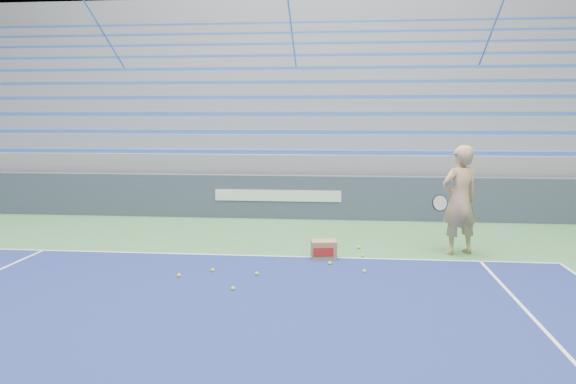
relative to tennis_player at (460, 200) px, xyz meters
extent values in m
cube|color=white|center=(-3.83, -0.59, -1.02)|extent=(10.97, 0.05, 0.00)
cube|color=#374055|center=(-3.83, 3.41, -0.48)|extent=(30.00, 0.30, 1.10)
cube|color=white|center=(-3.83, 3.25, -0.43)|extent=(3.20, 0.02, 0.28)
cube|color=gray|center=(-3.83, 7.96, -0.48)|extent=(30.00, 8.50, 1.10)
cube|color=gray|center=(-3.83, 7.96, 0.32)|extent=(30.00, 8.50, 0.50)
cube|color=#335EB8|center=(-3.83, 4.09, 0.63)|extent=(29.60, 0.42, 0.11)
cube|color=gray|center=(-3.83, 8.39, 0.82)|extent=(30.00, 7.65, 0.50)
cube|color=#335EB8|center=(-3.83, 4.94, 1.13)|extent=(29.60, 0.42, 0.11)
cube|color=gray|center=(-3.83, 8.81, 1.32)|extent=(30.00, 6.80, 0.50)
cube|color=#335EB8|center=(-3.83, 5.79, 1.63)|extent=(29.60, 0.42, 0.11)
cube|color=gray|center=(-3.83, 9.24, 1.82)|extent=(30.00, 5.95, 0.50)
cube|color=#335EB8|center=(-3.83, 6.64, 2.13)|extent=(29.60, 0.42, 0.11)
cube|color=gray|center=(-3.83, 9.66, 2.32)|extent=(30.00, 5.10, 0.50)
cube|color=#335EB8|center=(-3.83, 7.49, 2.63)|extent=(29.60, 0.42, 0.11)
cube|color=gray|center=(-3.83, 10.09, 2.82)|extent=(30.00, 4.25, 0.50)
cube|color=#335EB8|center=(-3.83, 8.34, 3.13)|extent=(29.60, 0.42, 0.11)
cube|color=gray|center=(-3.83, 10.51, 3.32)|extent=(30.00, 3.40, 0.50)
cube|color=#335EB8|center=(-3.83, 9.19, 3.63)|extent=(29.60, 0.42, 0.11)
cube|color=gray|center=(-3.83, 10.94, 3.82)|extent=(30.00, 2.55, 0.50)
cube|color=#335EB8|center=(-3.83, 10.04, 4.13)|extent=(29.60, 0.42, 0.11)
cube|color=gray|center=(-3.83, 11.36, 4.32)|extent=(30.00, 1.70, 0.50)
cube|color=#335EB8|center=(-3.83, 10.89, 4.63)|extent=(29.60, 0.42, 0.11)
cube|color=gray|center=(-3.83, 11.79, 4.82)|extent=(30.00, 0.85, 0.50)
cube|color=#335EB8|center=(-3.83, 11.74, 5.13)|extent=(29.60, 0.42, 0.11)
cube|color=gray|center=(-3.83, 12.51, 2.62)|extent=(31.00, 0.40, 7.30)
cylinder|color=#3462B6|center=(-9.83, 7.96, 3.57)|extent=(0.05, 8.53, 5.04)
cylinder|color=#3462B6|center=(-3.83, 7.96, 3.57)|extent=(0.05, 8.53, 5.04)
cylinder|color=#3462B6|center=(2.17, 7.96, 3.57)|extent=(0.05, 8.53, 5.04)
imported|color=tan|center=(0.00, 0.00, 0.00)|extent=(0.89, 0.76, 2.06)
cylinder|color=black|center=(-0.35, -0.25, -0.08)|extent=(0.12, 0.27, 0.08)
cylinder|color=beige|center=(-0.45, -0.53, 0.02)|extent=(0.29, 0.16, 0.28)
torus|color=black|center=(-0.45, -0.53, 0.02)|extent=(0.31, 0.18, 0.30)
cube|color=#977649|center=(-2.51, -0.63, -0.86)|extent=(0.50, 0.40, 0.34)
cube|color=#B21E19|center=(-2.51, -0.80, -0.86)|extent=(0.36, 0.07, 0.15)
sphere|color=#CEE42E|center=(-4.33, -1.72, -1.00)|extent=(0.07, 0.07, 0.07)
sphere|color=#CEE42E|center=(-4.79, -2.08, -1.00)|extent=(0.07, 0.07, 0.07)
sphere|color=#CEE42E|center=(-1.86, 0.20, -1.00)|extent=(0.07, 0.07, 0.07)
sphere|color=#CEE42E|center=(-1.80, -0.46, -1.00)|extent=(0.07, 0.07, 0.07)
sphere|color=#CEE42E|center=(-3.79, -2.68, -1.00)|extent=(0.07, 0.07, 0.07)
sphere|color=#CEE42E|center=(-3.56, -1.86, -1.00)|extent=(0.07, 0.07, 0.07)
sphere|color=#CEE42E|center=(-1.80, -1.53, -1.00)|extent=(0.07, 0.07, 0.07)
sphere|color=#CEE42E|center=(-2.39, -1.07, -1.00)|extent=(0.07, 0.07, 0.07)
camera|label=1|loc=(-2.15, -10.66, 1.56)|focal=35.00mm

